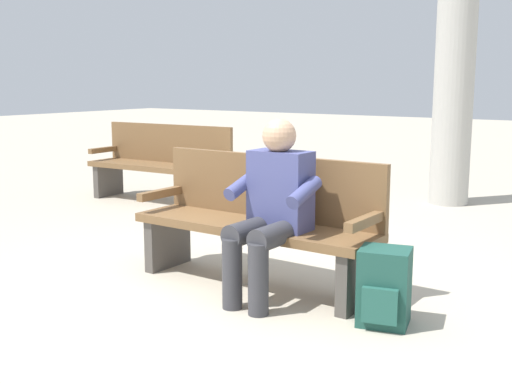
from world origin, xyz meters
TOP-DOWN VIEW (x-y plane):
  - ground_plane at (0.00, 0.00)m, footprint 40.00×40.00m
  - bench_near at (-0.00, -0.07)m, footprint 1.81×0.50m
  - person_seated at (-0.26, 0.16)m, footprint 0.57×0.58m
  - backpack at (-1.05, 0.17)m, footprint 0.34×0.34m
  - bench_far at (2.68, -1.99)m, footprint 1.82×0.56m
  - support_pillar at (-0.16, -3.77)m, footprint 0.44×0.44m

SIDE VIEW (x-z plane):
  - ground_plane at x=0.00m, z-range 0.00..0.00m
  - backpack at x=-1.05m, z-range 0.00..0.46m
  - bench_near at x=0.00m, z-range 0.01..0.91m
  - bench_far at x=2.68m, z-range 0.01..0.91m
  - person_seated at x=-0.26m, z-range 0.04..1.22m
  - support_pillar at x=-0.16m, z-range 0.00..3.63m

